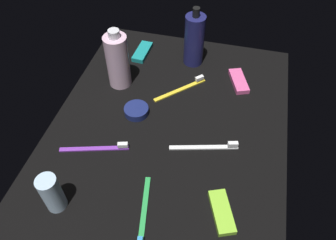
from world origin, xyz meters
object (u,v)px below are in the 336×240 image
(bodywash_bottle, at_px, (118,61))
(snack_bar_teal, at_px, (142,52))
(lotion_bottle, at_px, (194,40))
(toothbrush_green, at_px, (143,216))
(toothbrush_purple, at_px, (98,148))
(deodorant_stick, at_px, (52,193))
(toothbrush_yellow, at_px, (182,88))
(toothbrush_white, at_px, (208,146))
(snack_bar_pink, at_px, (239,81))
(cream_tin_left, at_px, (136,111))
(snack_bar_lime, at_px, (222,212))

(bodywash_bottle, height_order, snack_bar_teal, bodywash_bottle)
(lotion_bottle, relative_size, toothbrush_green, 1.09)
(lotion_bottle, xyz_separation_m, toothbrush_purple, (0.41, -0.17, -0.08))
(lotion_bottle, height_order, deodorant_stick, lotion_bottle)
(toothbrush_yellow, distance_m, snack_bar_teal, 0.22)
(toothbrush_green, height_order, toothbrush_white, same)
(snack_bar_pink, bearing_deg, snack_bar_teal, -122.77)
(lotion_bottle, height_order, bodywash_bottle, lotion_bottle)
(toothbrush_yellow, xyz_separation_m, snack_bar_teal, (-0.14, -0.17, 0.00))
(cream_tin_left, bearing_deg, toothbrush_white, 71.52)
(toothbrush_white, distance_m, cream_tin_left, 0.23)
(toothbrush_green, bearing_deg, toothbrush_white, 154.42)
(bodywash_bottle, distance_m, snack_bar_teal, 0.18)
(deodorant_stick, bearing_deg, toothbrush_white, 128.25)
(toothbrush_yellow, bearing_deg, lotion_bottle, 177.43)
(toothbrush_purple, xyz_separation_m, snack_bar_lime, (0.10, 0.34, 0.00))
(toothbrush_yellow, bearing_deg, cream_tin_left, -38.99)
(lotion_bottle, distance_m, toothbrush_green, 0.57)
(toothbrush_yellow, height_order, toothbrush_green, same)
(toothbrush_purple, bearing_deg, lotion_bottle, 157.92)
(snack_bar_teal, bearing_deg, lotion_bottle, 93.08)
(lotion_bottle, height_order, snack_bar_teal, lotion_bottle)
(lotion_bottle, xyz_separation_m, cream_tin_left, (0.27, -0.11, -0.08))
(deodorant_stick, height_order, toothbrush_white, deodorant_stick)
(toothbrush_yellow, relative_size, cream_tin_left, 1.95)
(toothbrush_white, height_order, cream_tin_left, same)
(toothbrush_green, bearing_deg, snack_bar_teal, -162.86)
(snack_bar_teal, bearing_deg, snack_bar_lime, 36.73)
(bodywash_bottle, relative_size, snack_bar_pink, 1.81)
(snack_bar_teal, xyz_separation_m, snack_bar_pink, (0.07, 0.33, 0.00))
(snack_bar_lime, height_order, cream_tin_left, cream_tin_left)
(bodywash_bottle, distance_m, snack_bar_lime, 0.52)
(deodorant_stick, relative_size, toothbrush_green, 0.59)
(toothbrush_yellow, bearing_deg, toothbrush_green, 0.82)
(snack_bar_teal, relative_size, snack_bar_pink, 1.00)
(toothbrush_white, bearing_deg, toothbrush_yellow, -150.63)
(toothbrush_yellow, xyz_separation_m, cream_tin_left, (0.13, -0.10, 0.00))
(bodywash_bottle, height_order, deodorant_stick, bodywash_bottle)
(toothbrush_purple, distance_m, toothbrush_yellow, 0.32)
(toothbrush_green, bearing_deg, snack_bar_lime, 107.10)
(toothbrush_purple, xyz_separation_m, snack_bar_teal, (-0.41, -0.01, 0.00))
(lotion_bottle, distance_m, toothbrush_purple, 0.45)
(bodywash_bottle, height_order, toothbrush_yellow, bodywash_bottle)
(snack_bar_lime, distance_m, cream_tin_left, 0.37)
(lotion_bottle, bearing_deg, snack_bar_teal, -90.05)
(lotion_bottle, distance_m, snack_bar_lime, 0.55)
(lotion_bottle, relative_size, snack_bar_pink, 1.88)
(bodywash_bottle, xyz_separation_m, deodorant_stick, (0.43, -0.00, -0.03))
(snack_bar_teal, height_order, cream_tin_left, cream_tin_left)
(toothbrush_yellow, height_order, snack_bar_teal, toothbrush_yellow)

